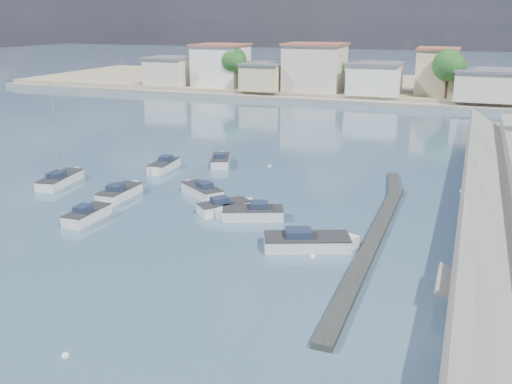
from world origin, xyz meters
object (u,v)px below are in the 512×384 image
motorboat_d (249,214)px  motorboat_f (221,160)px  motorboat_c (201,191)px  motorboat_h (311,243)px  motorboat_e (121,193)px  motorboat_g (163,167)px  sailboat (62,179)px  motorboat_b (227,207)px  motorboat_a (89,215)px

motorboat_d → motorboat_f: size_ratio=1.07×
motorboat_c → motorboat_h: bearing=-33.6°
motorboat_e → motorboat_g: 8.83m
motorboat_e → sailboat: bearing=167.9°
motorboat_b → motorboat_d: size_ratio=0.80×
motorboat_b → motorboat_g: 14.08m
motorboat_d → motorboat_f: (-8.60, 14.08, 0.00)m
motorboat_c → motorboat_g: size_ratio=0.92×
motorboat_a → motorboat_f: bearing=82.8°
motorboat_d → motorboat_h: (5.78, -3.81, 0.00)m
motorboat_d → motorboat_f: 16.49m
motorboat_a → motorboat_b: 10.18m
motorboat_a → motorboat_f: 18.60m
motorboat_b → motorboat_e: (-9.66, 0.37, 0.00)m
motorboat_a → motorboat_b: (8.80, 5.11, -0.00)m
motorboat_c → motorboat_g: same height
motorboat_e → motorboat_f: size_ratio=1.05×
motorboat_d → sailboat: sailboat is taller
motorboat_a → sailboat: size_ratio=0.49×
motorboat_d → motorboat_b: bearing=161.1°
motorboat_f → motorboat_g: (-4.24, -4.21, 0.00)m
motorboat_b → motorboat_g: same height
motorboat_d → motorboat_e: size_ratio=1.02×
motorboat_e → motorboat_g: size_ratio=1.01×
motorboat_g → motorboat_h: 23.11m
motorboat_a → sailboat: sailboat is taller
motorboat_f → motorboat_h: 22.95m
motorboat_a → motorboat_e: 5.55m
motorboat_a → motorboat_g: bearing=97.6°
motorboat_b → sailboat: bearing=173.5°
motorboat_a → motorboat_e: same height
motorboat_d → motorboat_g: same height
motorboat_b → motorboat_d: same height
motorboat_e → motorboat_g: bearing=96.8°
sailboat → motorboat_g: bearing=49.5°
motorboat_a → motorboat_d: 11.78m
motorboat_a → motorboat_h: size_ratio=0.72×
motorboat_c → sailboat: (-13.12, -1.30, 0.04)m
motorboat_a → motorboat_b: same height
motorboat_b → motorboat_h: 9.13m
sailboat → motorboat_c: bearing=5.7°
motorboat_b → motorboat_h: (7.92, -4.54, 0.00)m
motorboat_a → motorboat_f: size_ratio=0.95×
motorboat_b → motorboat_h: same height
motorboat_a → motorboat_d: bearing=21.8°
motorboat_h → motorboat_c: bearing=146.4°
motorboat_c → motorboat_e: 6.55m
motorboat_c → motorboat_b: bearing=-40.6°
motorboat_c → motorboat_f: bearing=105.0°
motorboat_a → motorboat_h: (16.72, 0.57, -0.00)m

